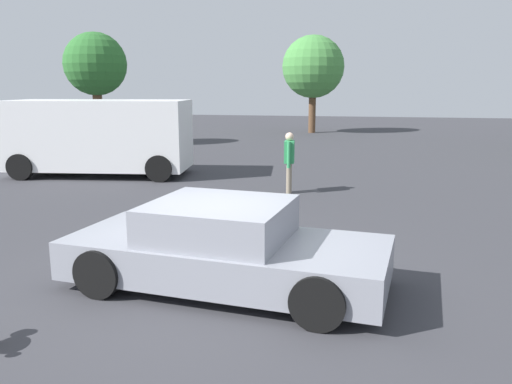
{
  "coord_description": "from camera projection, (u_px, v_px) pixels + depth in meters",
  "views": [
    {
      "loc": [
        1.85,
        -6.32,
        2.67
      ],
      "look_at": [
        0.16,
        2.06,
        0.9
      ],
      "focal_mm": 36.21,
      "sensor_mm": 36.0,
      "label": 1
    }
  ],
  "objects": [
    {
      "name": "ground_plane",
      "position": [
        214.0,
        287.0,
        6.96
      ],
      "size": [
        80.0,
        80.0,
        0.0
      ],
      "primitive_type": "plane",
      "color": "#38383D"
    },
    {
      "name": "pedestrian",
      "position": [
        289.0,
        158.0,
        12.88
      ],
      "size": [
        0.27,
        0.57,
        1.53
      ],
      "rotation": [
        0.0,
        0.0,
        0.08
      ],
      "color": "gray",
      "rests_on": "ground_plane"
    },
    {
      "name": "sedan_foreground",
      "position": [
        225.0,
        248.0,
        6.89
      ],
      "size": [
        4.43,
        2.32,
        1.16
      ],
      "rotation": [
        0.0,
        0.0,
        -0.12
      ],
      "color": "gray",
      "rests_on": "ground_plane"
    },
    {
      "name": "tree_back_left",
      "position": [
        313.0,
        67.0,
        28.95
      ],
      "size": [
        3.48,
        3.48,
        5.44
      ],
      "color": "brown",
      "rests_on": "ground_plane"
    },
    {
      "name": "tree_back_center",
      "position": [
        95.0,
        65.0,
        22.65
      ],
      "size": [
        2.74,
        2.74,
        4.97
      ],
      "color": "brown",
      "rests_on": "ground_plane"
    },
    {
      "name": "van_white",
      "position": [
        100.0,
        135.0,
        15.42
      ],
      "size": [
        5.46,
        2.79,
        2.24
      ],
      "rotation": [
        0.0,
        0.0,
        0.13
      ],
      "color": "white",
      "rests_on": "ground_plane"
    }
  ]
}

